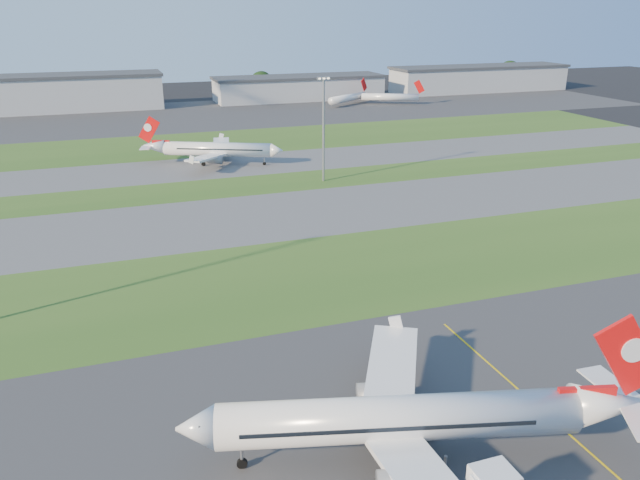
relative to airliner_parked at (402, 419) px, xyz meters
name	(u,v)px	position (x,y,z in m)	size (l,w,h in m)	color
ground	(560,477)	(13.07, -7.16, -4.65)	(700.00, 700.00, 0.00)	black
apron_near	(560,477)	(13.07, -7.16, -4.64)	(300.00, 70.00, 0.01)	#333335
grass_strip_a	(351,270)	(13.07, 44.84, -4.64)	(300.00, 34.00, 0.01)	#2F541C
taxiway_a	(294,213)	(13.07, 77.84, -4.64)	(300.00, 32.00, 0.01)	#515154
grass_strip_b	(264,184)	(13.07, 102.84, -4.64)	(300.00, 18.00, 0.01)	#2F541C
taxiway_b	(245,165)	(13.07, 124.84, -4.64)	(300.00, 26.00, 0.01)	#515154
grass_strip_c	(222,142)	(13.07, 157.84, -4.64)	(300.00, 40.00, 0.01)	#2F541C
apron_far	(194,115)	(13.07, 217.84, -4.64)	(400.00, 80.00, 0.01)	#333335
yellow_line	(603,465)	(18.07, -7.16, -4.65)	(0.25, 60.00, 0.02)	gold
airliner_parked	(402,419)	(0.00, 0.00, 0.00)	(41.56, 34.87, 13.24)	white
airliner_taxiing	(216,150)	(5.94, 128.05, -0.52)	(35.04, 29.88, 11.77)	white
mini_jet_near	(348,98)	(83.37, 222.74, -1.37)	(24.85, 17.17, 9.48)	white
mini_jet_far	(390,97)	(102.77, 219.01, -1.37)	(26.62, 13.95, 9.48)	white
light_mast_centre	(324,123)	(28.07, 100.84, 10.16)	(3.20, 0.70, 25.80)	gray
hangar_west	(77,92)	(-31.93, 247.84, 2.99)	(71.40, 23.00, 15.20)	#A8AAB0
hangar_east	(299,88)	(68.07, 247.84, 0.99)	(81.60, 23.00, 11.20)	#A8AAB0
hangar_far_east	(479,78)	(168.07, 247.84, 1.99)	(96.90, 23.00, 13.20)	#A8AAB0
tree_mid_west	(136,91)	(-6.93, 258.84, 1.19)	(9.90, 9.90, 10.80)	black
tree_mid_east	(261,83)	(53.07, 261.84, 2.16)	(11.55, 11.55, 12.60)	black
tree_east	(401,80)	(128.07, 259.84, 1.51)	(10.45, 10.45, 11.40)	black
tree_far_east	(509,72)	(198.07, 263.84, 2.82)	(12.65, 12.65, 13.80)	black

